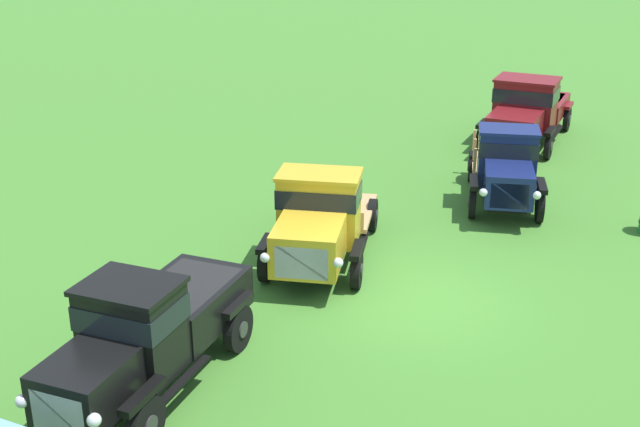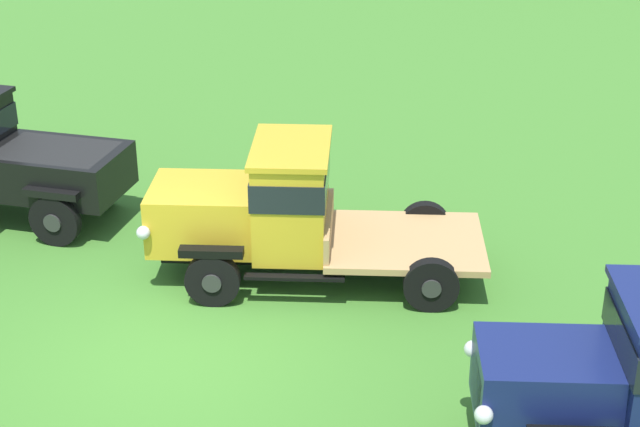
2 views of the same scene
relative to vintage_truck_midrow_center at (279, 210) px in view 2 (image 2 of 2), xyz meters
name	(u,v)px [view 2 (image 2 of 2)]	position (x,y,z in m)	size (l,w,h in m)	color
ground_plane	(167,355)	(0.12, -2.63, -1.07)	(240.00, 240.00, 0.00)	#3D7528
vintage_truck_midrow_center	(279,210)	(0.00, 0.00, 0.00)	(5.18, 4.15, 2.10)	black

